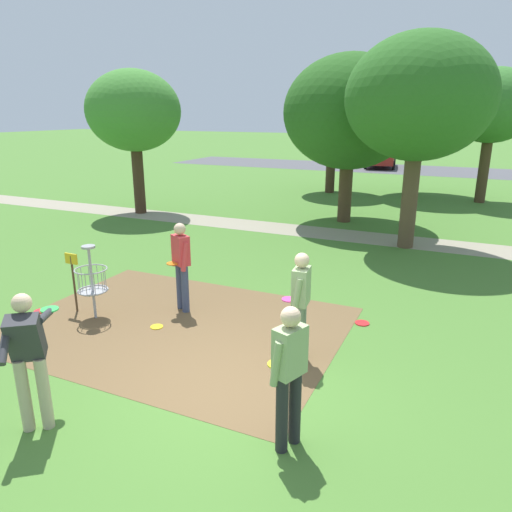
% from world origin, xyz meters
% --- Properties ---
extents(ground_plane, '(160.00, 160.00, 0.00)m').
position_xyz_m(ground_plane, '(0.00, 0.00, 0.00)').
color(ground_plane, '#47752D').
extents(dirt_tee_pad, '(5.69, 4.30, 0.01)m').
position_xyz_m(dirt_tee_pad, '(-1.72, 1.49, 0.00)').
color(dirt_tee_pad, brown).
rests_on(dirt_tee_pad, ground).
extents(disc_golf_basket, '(0.98, 0.58, 1.39)m').
position_xyz_m(disc_golf_basket, '(-3.34, 1.16, 0.75)').
color(disc_golf_basket, '#9E9EA3').
rests_on(disc_golf_basket, ground).
extents(player_foreground_watching, '(0.44, 0.50, 1.71)m').
position_xyz_m(player_foreground_watching, '(1.19, -0.63, 0.97)').
color(player_foreground_watching, '#232328').
rests_on(player_foreground_watching, ground).
extents(player_throwing, '(0.42, 0.48, 1.71)m').
position_xyz_m(player_throwing, '(0.65, 1.28, 0.97)').
color(player_throwing, slate).
rests_on(player_throwing, ground).
extents(player_waiting_left, '(0.59, 1.13, 1.71)m').
position_xyz_m(player_waiting_left, '(-1.65, -1.57, 0.99)').
color(player_waiting_left, tan).
rests_on(player_waiting_left, ground).
extents(player_waiting_right, '(0.49, 0.45, 1.71)m').
position_xyz_m(player_waiting_right, '(-2.02, 2.16, 0.97)').
color(player_waiting_right, '#384260').
rests_on(player_waiting_right, ground).
extents(frisbee_near_basket, '(0.24, 0.24, 0.02)m').
position_xyz_m(frisbee_near_basket, '(-4.46, 0.94, 0.01)').
color(frisbee_near_basket, red).
rests_on(frisbee_near_basket, ground).
extents(frisbee_mid_grass, '(0.26, 0.26, 0.02)m').
position_xyz_m(frisbee_mid_grass, '(1.26, 2.96, 0.01)').
color(frisbee_mid_grass, red).
rests_on(frisbee_mid_grass, ground).
extents(frisbee_far_left, '(0.22, 0.22, 0.02)m').
position_xyz_m(frisbee_far_left, '(-2.02, 1.29, 0.01)').
color(frisbee_far_left, gold).
rests_on(frisbee_far_left, ground).
extents(tree_near_left, '(3.45, 3.45, 5.37)m').
position_xyz_m(tree_near_left, '(3.12, 17.03, 3.87)').
color(tree_near_left, '#4C3823').
rests_on(tree_near_left, ground).
extents(tree_near_right, '(4.34, 4.34, 5.49)m').
position_xyz_m(tree_near_right, '(-1.18, 11.04, 3.63)').
color(tree_near_right, '#4C3823').
rests_on(tree_near_right, ground).
extents(tree_mid_left, '(3.82, 3.82, 5.64)m').
position_xyz_m(tree_mid_left, '(1.24, 8.55, 3.99)').
color(tree_mid_left, brown).
rests_on(tree_mid_left, ground).
extents(tree_mid_center, '(3.69, 3.69, 5.29)m').
position_xyz_m(tree_mid_center, '(-3.37, 16.88, 3.70)').
color(tree_mid_center, '#422D1E').
rests_on(tree_mid_center, ground).
extents(tree_mid_right, '(4.71, 4.71, 6.35)m').
position_xyz_m(tree_mid_right, '(0.22, 17.83, 4.33)').
color(tree_mid_right, '#422D1E').
rests_on(tree_mid_right, ground).
extents(tree_far_left, '(3.35, 3.35, 5.12)m').
position_xyz_m(tree_far_left, '(-8.54, 9.28, 3.67)').
color(tree_far_left, '#422D1E').
rests_on(tree_far_left, ground).
extents(parking_lot_strip, '(36.00, 6.00, 0.01)m').
position_xyz_m(parking_lot_strip, '(0.00, 28.18, 0.00)').
color(parking_lot_strip, '#4C4C51').
rests_on(parking_lot_strip, ground).
extents(parked_car_leftmost, '(2.39, 4.40, 1.84)m').
position_xyz_m(parked_car_leftmost, '(-3.19, 28.76, 0.92)').
color(parked_car_leftmost, maroon).
rests_on(parked_car_leftmost, ground).
extents(gravel_path, '(40.00, 1.48, 0.00)m').
position_xyz_m(gravel_path, '(0.00, 9.12, 0.00)').
color(gravel_path, gray).
rests_on(gravel_path, ground).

